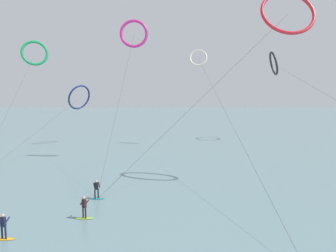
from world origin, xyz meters
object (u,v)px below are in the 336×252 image
object	(u,v)px
surfer_lime	(84,209)
kite_ivory	(198,58)
kite_emerald	(35,53)
kite_navy	(79,97)
surfer_amber	(4,228)
surfer_teal	(97,191)
kite_magenta	(134,34)
kite_crimson	(288,13)
kite_charcoal	(274,63)

from	to	relation	value
surfer_lime	kite_ivory	bearing A→B (deg)	-75.19
kite_emerald	kite_navy	distance (m)	12.50
surfer_amber	surfer_teal	xyz separation A→B (m)	(4.08, 7.35, 0.00)
surfer_teal	kite_magenta	size ratio (longest dim) A/B	0.09
surfer_lime	kite_crimson	world-z (taller)	kite_crimson
surfer_lime	kite_charcoal	size ratio (longest dim) A/B	0.03
surfer_teal	kite_navy	xyz separation A→B (m)	(-10.51, 29.47, 7.97)
kite_emerald	kite_charcoal	distance (m)	43.39
surfer_teal	kite_charcoal	distance (m)	45.84
surfer_teal	kite_emerald	world-z (taller)	kite_emerald
surfer_lime	kite_charcoal	xyz separation A→B (m)	(26.86, 38.18, 14.63)
kite_charcoal	kite_magenta	world-z (taller)	kite_magenta
kite_ivory	kite_crimson	bearing A→B (deg)	-66.97
kite_charcoal	kite_navy	distance (m)	38.37
kite_charcoal	kite_navy	xyz separation A→B (m)	(-37.51, -4.56, -6.66)
kite_magenta	kite_navy	bearing A→B (deg)	130.44
kite_emerald	kite_magenta	size ratio (longest dim) A/B	0.89
kite_charcoal	kite_magenta	xyz separation A→B (m)	(-25.54, -17.57, 2.24)
kite_charcoal	kite_ivory	bearing A→B (deg)	118.16
surfer_lime	kite_crimson	distance (m)	26.39
surfer_amber	kite_ivory	size ratio (longest dim) A/B	0.04
kite_emerald	kite_navy	xyz separation A→B (m)	(3.36, 10.00, -6.70)
kite_emerald	surfer_lime	bearing A→B (deg)	-83.20
kite_emerald	kite_ivory	size ratio (longest dim) A/B	0.43
surfer_teal	kite_ivory	bearing A→B (deg)	-136.38
surfer_teal	kite_magenta	distance (m)	23.62
kite_emerald	kite_ivory	distance (m)	26.84
kite_magenta	kite_navy	size ratio (longest dim) A/B	0.75
surfer_amber	kite_crimson	bearing A→B (deg)	-136.35
kite_crimson	kite_navy	world-z (taller)	kite_crimson
surfer_teal	kite_navy	world-z (taller)	kite_navy
surfer_lime	kite_charcoal	distance (m)	48.92
surfer_teal	kite_crimson	distance (m)	25.30
surfer_teal	kite_charcoal	size ratio (longest dim) A/B	0.03
surfer_amber	kite_magenta	xyz separation A→B (m)	(5.53, 23.81, 16.87)
kite_emerald	kite_magenta	xyz separation A→B (m)	(15.33, -3.01, 2.20)
kite_navy	surfer_teal	bearing A→B (deg)	53.77
kite_emerald	kite_crimson	size ratio (longest dim) A/B	0.83
kite_ivory	kite_charcoal	bearing A→B (deg)	27.14
surfer_lime	kite_ivory	size ratio (longest dim) A/B	0.04
surfer_lime	kite_magenta	bearing A→B (deg)	-59.48
kite_crimson	kite_ivory	bearing A→B (deg)	105.51
surfer_lime	kite_magenta	xyz separation A→B (m)	(1.32, 20.61, 16.87)
kite_navy	kite_ivory	xyz separation A→B (m)	(22.02, -1.28, 7.02)
kite_crimson	kite_charcoal	bearing A→B (deg)	72.10
kite_crimson	kite_navy	distance (m)	38.57
surfer_teal	kite_crimson	world-z (taller)	kite_crimson
kite_ivory	surfer_lime	bearing A→B (deg)	-102.88
kite_emerald	kite_navy	size ratio (longest dim) A/B	0.67
surfer_amber	surfer_lime	world-z (taller)	same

